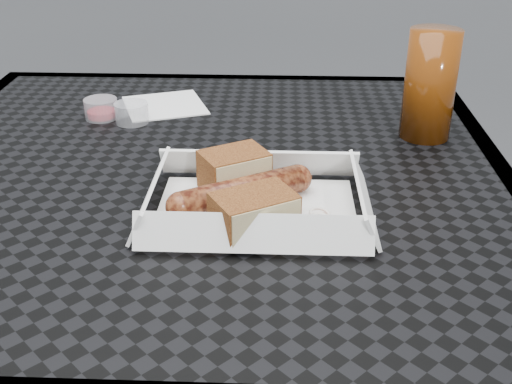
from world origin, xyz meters
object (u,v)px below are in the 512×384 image
patio_table (201,220)px  drink_glass (430,85)px  bratwurst (242,192)px  food_tray (256,210)px

patio_table → drink_glass: drink_glass is taller
bratwurst → food_tray: bearing=-23.8°
drink_glass → patio_table: bearing=-158.6°
patio_table → drink_glass: (0.31, 0.12, 0.15)m
food_tray → drink_glass: size_ratio=1.45×
bratwurst → patio_table: bearing=120.7°
food_tray → bratwurst: size_ratio=1.38×
food_tray → drink_glass: (0.23, 0.23, 0.07)m
patio_table → food_tray: size_ratio=3.64×
drink_glass → food_tray: bearing=-134.8°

